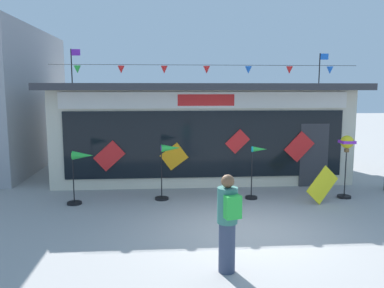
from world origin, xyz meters
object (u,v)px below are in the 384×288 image
Objects in this scene: wind_spinner_left at (168,162)px; display_kite_on_ground at (322,185)px; kite_shop_building at (199,128)px; wind_spinner_center_left at (256,168)px; wind_spinner_far_left at (80,167)px; person_near_camera at (228,221)px; wind_spinner_center_right at (347,150)px.

wind_spinner_left is 4.24m from display_kite_on_ground.
kite_shop_building reaches higher than display_kite_on_ground.
display_kite_on_ground is (1.71, -0.55, -0.37)m from wind_spinner_center_left.
wind_spinner_left reaches higher than wind_spinner_far_left.
display_kite_on_ground is at bearing -55.33° from kite_shop_building.
kite_shop_building is at bearing 124.67° from display_kite_on_ground.
wind_spinner_center_left is at bearing -124.67° from person_near_camera.
kite_shop_building reaches higher than wind_spinner_center_right.
display_kite_on_ground is at bearing -17.91° from wind_spinner_center_left.
wind_spinner_far_left is at bearing -131.79° from kite_shop_building.
wind_spinner_far_left is at bearing -177.88° from wind_spinner_center_left.
display_kite_on_ground is (3.22, 3.82, -0.39)m from person_near_camera.
display_kite_on_ground is at bearing -3.32° from wind_spinner_far_left.
wind_spinner_far_left is (-3.51, -3.92, -0.62)m from kite_shop_building.
kite_shop_building is 6.66× the size of wind_spinner_center_left.
kite_shop_building is 5.43m from wind_spinner_center_right.
wind_spinner_center_left is at bearing 162.09° from display_kite_on_ground.
wind_spinner_far_left is at bearing -173.29° from wind_spinner_left.
wind_spinner_left is at bearing 6.71° from wind_spinner_far_left.
wind_spinner_center_right is at bearing -149.16° from person_near_camera.
kite_shop_building is at bearing 134.78° from wind_spinner_center_right.
kite_shop_building reaches higher than person_near_camera.
person_near_camera reaches higher than wind_spinner_far_left.
kite_shop_building is 5.30m from wind_spinner_far_left.
wind_spinner_center_left is 0.89× the size of person_near_camera.
wind_spinner_left is 5.02m from wind_spinner_center_right.
wind_spinner_far_left reaches higher than display_kite_on_ground.
wind_spinner_center_right is (5.00, -0.20, 0.32)m from wind_spinner_left.
wind_spinner_center_left is 1.58× the size of display_kite_on_ground.
person_near_camera is at bearing -91.78° from kite_shop_building.
wind_spinner_center_left is (4.77, 0.18, -0.15)m from wind_spinner_far_left.
person_near_camera is at bearing -130.19° from display_kite_on_ground.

